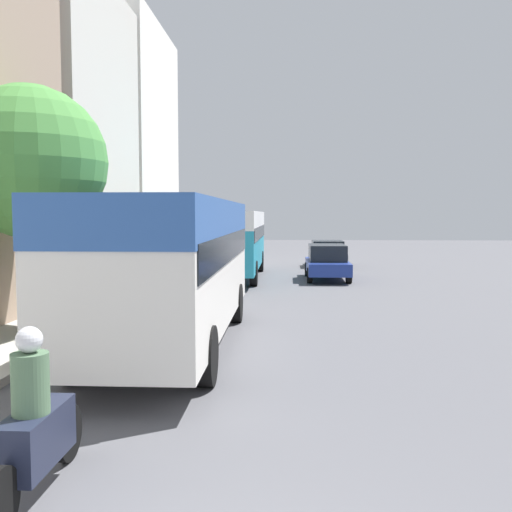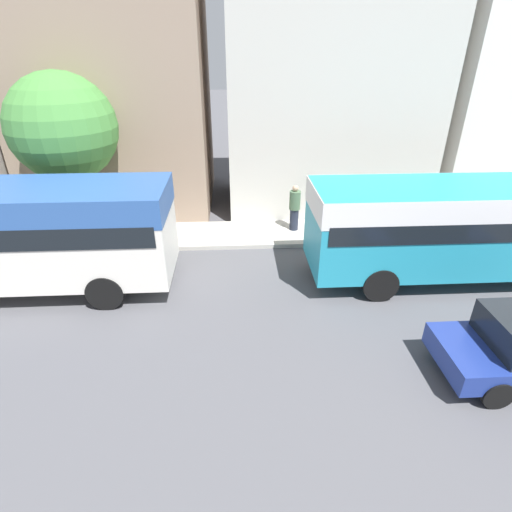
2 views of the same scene
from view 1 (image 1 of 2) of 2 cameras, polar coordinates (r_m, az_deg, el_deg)
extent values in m
cube|color=beige|center=(24.21, -20.09, 11.23)|extent=(5.10, 8.12, 11.77)
cube|color=silver|center=(32.97, -14.39, 10.48)|extent=(5.87, 9.17, 13.00)
cube|color=silver|center=(12.17, -8.36, -0.62)|extent=(2.41, 9.01, 2.60)
cube|color=#2D569E|center=(12.13, -8.40, 3.66)|extent=(2.44, 9.05, 0.78)
cube|color=black|center=(12.15, -8.37, 0.90)|extent=(2.46, 8.65, 0.57)
cylinder|color=black|center=(15.27, -10.33, -4.58)|extent=(0.28, 1.00, 1.00)
cylinder|color=black|center=(14.92, -1.98, -4.72)|extent=(0.28, 1.00, 1.00)
cylinder|color=black|center=(10.02, -17.81, -9.33)|extent=(0.28, 1.00, 1.00)
cylinder|color=black|center=(9.48, -4.97, -9.93)|extent=(0.28, 1.00, 1.00)
cube|color=teal|center=(25.22, -2.36, 1.70)|extent=(2.41, 9.36, 2.44)
cube|color=white|center=(25.20, -2.37, 3.63)|extent=(2.43, 9.40, 0.73)
cube|color=black|center=(25.21, -2.37, 2.39)|extent=(2.46, 8.98, 0.54)
cylinder|color=black|center=(28.30, -4.04, -0.51)|extent=(0.28, 1.00, 1.00)
cylinder|color=black|center=(28.11, 0.45, -0.53)|extent=(0.28, 1.00, 1.00)
cylinder|color=black|center=(22.58, -5.85, -1.71)|extent=(0.28, 1.00, 1.00)
cylinder|color=black|center=(22.34, -0.22, -1.75)|extent=(0.28, 1.00, 1.00)
cube|color=#1E2338|center=(6.34, -21.09, -16.54)|extent=(0.38, 1.10, 0.55)
cylinder|color=black|center=(7.12, -18.30, -16.48)|extent=(0.10, 0.64, 0.64)
cylinder|color=#4C6B4C|center=(6.07, -21.63, -11.76)|extent=(0.36, 0.36, 0.60)
sphere|color=silver|center=(5.97, -21.74, -7.78)|extent=(0.26, 0.26, 0.26)
cube|color=navy|center=(24.72, 7.12, -1.04)|extent=(1.73, 4.17, 0.51)
cube|color=black|center=(24.67, 7.13, 0.34)|extent=(1.52, 2.29, 0.68)
cylinder|color=black|center=(25.98, 5.16, -1.34)|extent=(0.22, 0.64, 0.64)
cylinder|color=black|center=(26.09, 8.65, -1.34)|extent=(0.22, 0.64, 0.64)
cylinder|color=black|center=(23.41, 5.39, -1.94)|extent=(0.22, 0.64, 0.64)
cylinder|color=black|center=(23.53, 9.27, -1.95)|extent=(0.22, 0.64, 0.64)
cube|color=slate|center=(30.94, 7.14, -0.05)|extent=(1.83, 3.87, 0.45)
cube|color=black|center=(30.90, 7.15, 0.95)|extent=(1.61, 2.13, 0.63)
cylinder|color=black|center=(32.10, 5.49, -0.29)|extent=(0.22, 0.64, 0.64)
cylinder|color=black|center=(32.22, 8.48, -0.30)|extent=(0.22, 0.64, 0.64)
cylinder|color=black|center=(29.71, 5.69, -0.65)|extent=(0.22, 0.64, 0.64)
cylinder|color=black|center=(29.83, 8.92, -0.66)|extent=(0.22, 0.64, 0.64)
cylinder|color=#232838|center=(21.38, -12.93, -1.96)|extent=(0.33, 0.33, 0.82)
cylinder|color=#4C6B4C|center=(21.32, -12.96, 0.06)|extent=(0.41, 0.41, 0.69)
sphere|color=tan|center=(21.29, -12.98, 1.28)|extent=(0.22, 0.22, 0.22)
cylinder|color=brown|center=(14.04, -21.39, -1.77)|extent=(0.36, 0.36, 2.54)
sphere|color=#47893D|center=(14.03, -21.68, 8.73)|extent=(3.46, 3.46, 3.46)
camera|label=2|loc=(20.19, 26.94, 13.94)|focal=28.00mm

